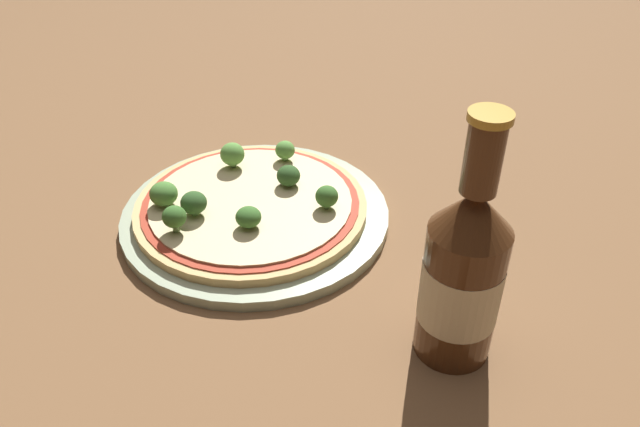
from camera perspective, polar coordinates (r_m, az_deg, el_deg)
The scene contains 12 objects.
ground_plane at distance 0.70m, azimuth -3.98°, elevation -0.12°, with size 3.00×3.00×0.00m, color brown.
plate at distance 0.69m, azimuth -5.88°, elevation -0.11°, with size 0.29×0.29×0.01m.
pizza at distance 0.68m, azimuth -6.32°, elevation 0.76°, with size 0.25×0.25×0.01m.
broccoli_floret_0 at distance 0.65m, azimuth 0.62°, elevation 1.56°, with size 0.02×0.02×0.03m.
broccoli_floret_1 at distance 0.63m, azimuth -13.14°, elevation -0.37°, with size 0.02×0.02×0.03m.
broccoli_floret_2 at distance 0.69m, azimuth -2.90°, elevation 3.47°, with size 0.03×0.03×0.02m.
broccoli_floret_3 at distance 0.73m, azimuth -8.02°, elevation 5.39°, with size 0.03×0.03×0.03m.
broccoli_floret_4 at distance 0.68m, azimuth -14.10°, elevation 1.75°, with size 0.03×0.03×0.03m.
broccoli_floret_5 at distance 0.74m, azimuth -3.21°, elevation 5.80°, with size 0.02×0.02×0.02m.
broccoli_floret_6 at distance 0.63m, azimuth -6.56°, elevation -0.34°, with size 0.03×0.03×0.02m.
broccoli_floret_7 at distance 0.66m, azimuth -11.47°, elevation 0.95°, with size 0.03×0.03×0.03m.
beer_bottle at distance 0.51m, azimuth 12.93°, elevation -5.43°, with size 0.07×0.07×0.22m.
Camera 1 is at (0.50, -0.27, 0.41)m, focal length 35.00 mm.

